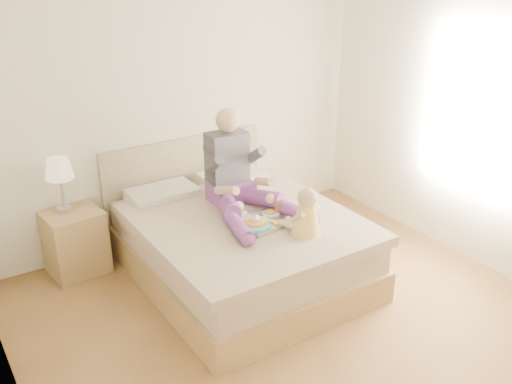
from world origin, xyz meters
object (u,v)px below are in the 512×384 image
tray (265,219)px  baby (305,215)px  adult (238,178)px  nightstand (75,242)px  bed (236,241)px

tray → baby: bearing=-70.7°
adult → baby: size_ratio=2.65×
nightstand → tray: tray is taller
adult → baby: (0.17, -0.75, -0.10)m
baby → bed: bearing=93.0°
bed → adult: bearing=45.1°
tray → nightstand: bearing=132.1°
nightstand → adult: (1.28, -0.71, 0.57)m
bed → nightstand: 1.44m
bed → baby: 0.84m
adult → bed: bearing=-133.5°
baby → tray: bearing=98.0°
adult → baby: 0.77m
bed → baby: bearing=-69.0°
bed → baby: baby is taller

